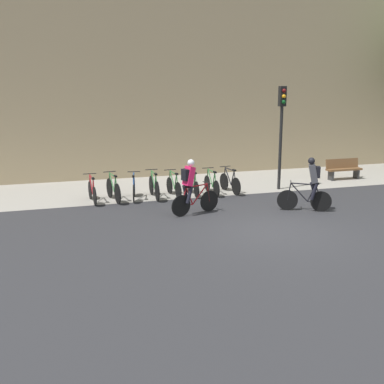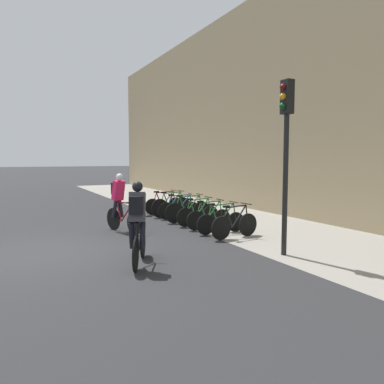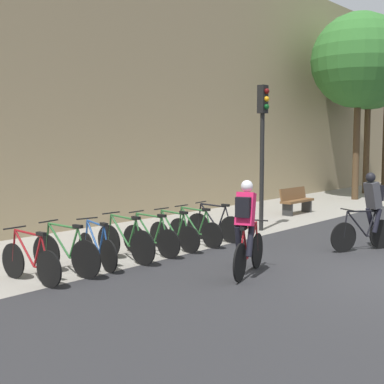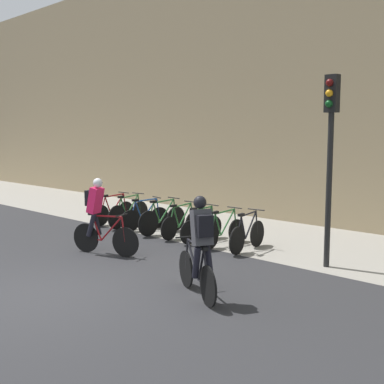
{
  "view_description": "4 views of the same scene",
  "coord_description": "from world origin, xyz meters",
  "px_view_note": "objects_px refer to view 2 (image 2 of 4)",
  "views": [
    {
      "loc": [
        -6.04,
        -11.8,
        4.1
      ],
      "look_at": [
        -1.67,
        2.37,
        0.74
      ],
      "focal_mm": 45.0,
      "sensor_mm": 36.0,
      "label": 1
    },
    {
      "loc": [
        9.4,
        -0.78,
        2.24
      ],
      "look_at": [
        -0.4,
        4.17,
        1.26
      ],
      "focal_mm": 35.0,
      "sensor_mm": 36.0,
      "label": 2
    },
    {
      "loc": [
        -9.64,
        -3.19,
        2.51
      ],
      "look_at": [
        -1.16,
        4.16,
        1.42
      ],
      "focal_mm": 50.0,
      "sensor_mm": 36.0,
      "label": 3
    },
    {
      "loc": [
        7.42,
        -4.23,
        2.8
      ],
      "look_at": [
        1.09,
        2.57,
        1.68
      ],
      "focal_mm": 45.0,
      "sensor_mm": 36.0,
      "label": 4
    }
  ],
  "objects_px": {
    "cyclist_pink": "(120,201)",
    "parked_bike_1": "(171,206)",
    "parked_bike_2": "(179,209)",
    "traffic_light_pole": "(286,136)",
    "parked_bike_7": "(235,224)",
    "parked_bike_6": "(221,221)",
    "parked_bike_5": "(209,217)",
    "cyclist_grey": "(138,222)",
    "parked_bike_0": "(164,204)",
    "parked_bike_4": "(198,214)",
    "parked_bike_3": "(188,210)"
  },
  "relations": [
    {
      "from": "cyclist_pink",
      "to": "parked_bike_3",
      "type": "height_order",
      "value": "cyclist_pink"
    },
    {
      "from": "parked_bike_2",
      "to": "parked_bike_5",
      "type": "distance_m",
      "value": 2.23
    },
    {
      "from": "parked_bike_2",
      "to": "parked_bike_6",
      "type": "height_order",
      "value": "parked_bike_2"
    },
    {
      "from": "traffic_light_pole",
      "to": "parked_bike_6",
      "type": "bearing_deg",
      "value": 179.74
    },
    {
      "from": "parked_bike_0",
      "to": "parked_bike_7",
      "type": "xyz_separation_m",
      "value": [
        5.2,
        0.0,
        0.0
      ]
    },
    {
      "from": "parked_bike_6",
      "to": "traffic_light_pole",
      "type": "relative_size",
      "value": 0.41
    },
    {
      "from": "cyclist_grey",
      "to": "parked_bike_3",
      "type": "relative_size",
      "value": 1.01
    },
    {
      "from": "parked_bike_5",
      "to": "parked_bike_2",
      "type": "bearing_deg",
      "value": 179.99
    },
    {
      "from": "parked_bike_2",
      "to": "parked_bike_5",
      "type": "height_order",
      "value": "parked_bike_2"
    },
    {
      "from": "cyclist_pink",
      "to": "parked_bike_7",
      "type": "xyz_separation_m",
      "value": [
        2.37,
        2.62,
        -0.55
      ]
    },
    {
      "from": "parked_bike_6",
      "to": "traffic_light_pole",
      "type": "distance_m",
      "value": 3.68
    },
    {
      "from": "parked_bike_5",
      "to": "parked_bike_4",
      "type": "bearing_deg",
      "value": -179.98
    },
    {
      "from": "parked_bike_3",
      "to": "parked_bike_6",
      "type": "height_order",
      "value": "parked_bike_3"
    },
    {
      "from": "cyclist_grey",
      "to": "parked_bike_1",
      "type": "bearing_deg",
      "value": 150.6
    },
    {
      "from": "cyclist_pink",
      "to": "parked_bike_4",
      "type": "height_order",
      "value": "cyclist_pink"
    },
    {
      "from": "parked_bike_2",
      "to": "traffic_light_pole",
      "type": "xyz_separation_m",
      "value": [
        5.79,
        -0.01,
        2.36
      ]
    },
    {
      "from": "parked_bike_1",
      "to": "parked_bike_6",
      "type": "xyz_separation_m",
      "value": [
        3.71,
        -0.0,
        -0.04
      ]
    },
    {
      "from": "parked_bike_3",
      "to": "parked_bike_4",
      "type": "relative_size",
      "value": 1.09
    },
    {
      "from": "parked_bike_7",
      "to": "parked_bike_3",
      "type": "bearing_deg",
      "value": -179.99
    },
    {
      "from": "parked_bike_2",
      "to": "parked_bike_7",
      "type": "xyz_separation_m",
      "value": [
        3.72,
        0.0,
        0.01
      ]
    },
    {
      "from": "parked_bike_4",
      "to": "cyclist_grey",
      "type": "bearing_deg",
      "value": -42.06
    },
    {
      "from": "parked_bike_4",
      "to": "parked_bike_2",
      "type": "bearing_deg",
      "value": 179.98
    },
    {
      "from": "parked_bike_0",
      "to": "traffic_light_pole",
      "type": "height_order",
      "value": "traffic_light_pole"
    },
    {
      "from": "parked_bike_1",
      "to": "traffic_light_pole",
      "type": "distance_m",
      "value": 6.93
    },
    {
      "from": "parked_bike_0",
      "to": "parked_bike_2",
      "type": "xyz_separation_m",
      "value": [
        1.48,
        0.0,
        -0.01
      ]
    },
    {
      "from": "parked_bike_1",
      "to": "parked_bike_6",
      "type": "bearing_deg",
      "value": -0.03
    },
    {
      "from": "parked_bike_3",
      "to": "parked_bike_2",
      "type": "bearing_deg",
      "value": 180.0
    },
    {
      "from": "parked_bike_4",
      "to": "cyclist_pink",
      "type": "bearing_deg",
      "value": -93.13
    },
    {
      "from": "parked_bike_0",
      "to": "parked_bike_5",
      "type": "xyz_separation_m",
      "value": [
        3.71,
        0.0,
        -0.01
      ]
    },
    {
      "from": "parked_bike_2",
      "to": "parked_bike_3",
      "type": "distance_m",
      "value": 0.74
    },
    {
      "from": "cyclist_grey",
      "to": "traffic_light_pole",
      "type": "xyz_separation_m",
      "value": [
        0.6,
        3.33,
        1.8
      ]
    },
    {
      "from": "cyclist_pink",
      "to": "parked_bike_6",
      "type": "height_order",
      "value": "cyclist_pink"
    },
    {
      "from": "parked_bike_4",
      "to": "parked_bike_5",
      "type": "distance_m",
      "value": 0.74
    },
    {
      "from": "cyclist_grey",
      "to": "parked_bike_4",
      "type": "distance_m",
      "value": 5.02
    },
    {
      "from": "cyclist_pink",
      "to": "parked_bike_7",
      "type": "height_order",
      "value": "cyclist_pink"
    },
    {
      "from": "cyclist_pink",
      "to": "parked_bike_1",
      "type": "distance_m",
      "value": 3.39
    },
    {
      "from": "parked_bike_7",
      "to": "traffic_light_pole",
      "type": "distance_m",
      "value": 3.14
    },
    {
      "from": "parked_bike_2",
      "to": "cyclist_pink",
      "type": "bearing_deg",
      "value": -62.85
    },
    {
      "from": "cyclist_pink",
      "to": "parked_bike_1",
      "type": "xyz_separation_m",
      "value": [
        -2.08,
        2.62,
        -0.53
      ]
    },
    {
      "from": "parked_bike_0",
      "to": "parked_bike_2",
      "type": "height_order",
      "value": "parked_bike_0"
    },
    {
      "from": "cyclist_grey",
      "to": "parked_bike_1",
      "type": "relative_size",
      "value": 1.02
    },
    {
      "from": "parked_bike_5",
      "to": "parked_bike_0",
      "type": "bearing_deg",
      "value": -179.99
    },
    {
      "from": "traffic_light_pole",
      "to": "parked_bike_4",
      "type": "bearing_deg",
      "value": 179.82
    },
    {
      "from": "cyclist_grey",
      "to": "parked_bike_0",
      "type": "bearing_deg",
      "value": 153.4
    },
    {
      "from": "cyclist_grey",
      "to": "parked_bike_6",
      "type": "relative_size",
      "value": 1.08
    },
    {
      "from": "cyclist_pink",
      "to": "cyclist_grey",
      "type": "relative_size",
      "value": 1.0
    },
    {
      "from": "traffic_light_pole",
      "to": "cyclist_grey",
      "type": "bearing_deg",
      "value": -100.23
    },
    {
      "from": "parked_bike_2",
      "to": "parked_bike_4",
      "type": "relative_size",
      "value": 0.97
    },
    {
      "from": "parked_bike_1",
      "to": "parked_bike_6",
      "type": "distance_m",
      "value": 3.71
    },
    {
      "from": "parked_bike_7",
      "to": "parked_bike_1",
      "type": "bearing_deg",
      "value": 180.0
    }
  ]
}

